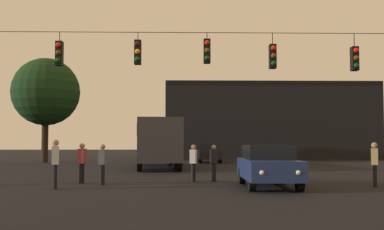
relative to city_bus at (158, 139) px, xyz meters
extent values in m
plane|color=black|center=(2.59, -0.54, -1.87)|extent=(168.00, 168.00, 0.00)
cylinder|color=black|center=(2.59, -12.50, 4.05)|extent=(16.57, 0.02, 0.02)
cylinder|color=black|center=(-3.20, -12.50, 3.86)|extent=(0.03, 0.03, 0.37)
cube|color=black|center=(-3.20, -12.50, 3.20)|extent=(0.26, 0.32, 0.95)
sphere|color=red|center=(-3.20, -12.68, 3.50)|extent=(0.20, 0.20, 0.20)
sphere|color=#5B3D0C|center=(-3.20, -12.68, 3.20)|extent=(0.20, 0.20, 0.20)
sphere|color=#0C4219|center=(-3.20, -12.68, 2.90)|extent=(0.20, 0.20, 0.20)
cylinder|color=black|center=(-0.15, -12.50, 3.89)|extent=(0.03, 0.03, 0.31)
cube|color=black|center=(-0.15, -12.50, 3.26)|extent=(0.26, 0.32, 0.95)
sphere|color=#510A0A|center=(-0.15, -12.68, 3.56)|extent=(0.20, 0.20, 0.20)
sphere|color=orange|center=(-0.15, -12.68, 3.26)|extent=(0.20, 0.20, 0.20)
sphere|color=#0C4219|center=(-0.15, -12.68, 2.96)|extent=(0.20, 0.20, 0.20)
cylinder|color=black|center=(2.55, -12.50, 3.91)|extent=(0.03, 0.03, 0.25)
cube|color=black|center=(2.55, -12.50, 3.31)|extent=(0.26, 0.32, 0.95)
sphere|color=red|center=(2.55, -12.68, 3.61)|extent=(0.20, 0.20, 0.20)
sphere|color=#5B3D0C|center=(2.55, -12.68, 3.31)|extent=(0.20, 0.20, 0.20)
sphere|color=#0C4219|center=(2.55, -12.68, 3.01)|extent=(0.20, 0.20, 0.20)
cylinder|color=black|center=(5.13, -12.50, 3.82)|extent=(0.03, 0.03, 0.45)
cube|color=black|center=(5.13, -12.50, 3.12)|extent=(0.26, 0.32, 0.95)
sphere|color=red|center=(5.13, -12.68, 3.42)|extent=(0.20, 0.20, 0.20)
sphere|color=#5B3D0C|center=(5.13, -12.68, 3.12)|extent=(0.20, 0.20, 0.20)
sphere|color=#0C4219|center=(5.13, -12.68, 2.82)|extent=(0.20, 0.20, 0.20)
cylinder|color=black|center=(8.37, -12.50, 3.78)|extent=(0.03, 0.03, 0.53)
cube|color=black|center=(8.37, -12.50, 3.04)|extent=(0.26, 0.32, 0.95)
sphere|color=red|center=(8.37, -12.68, 3.34)|extent=(0.20, 0.20, 0.20)
sphere|color=#5B3D0C|center=(8.37, -12.68, 3.04)|extent=(0.20, 0.20, 0.20)
sphere|color=#0C4219|center=(8.37, -12.68, 2.74)|extent=(0.20, 0.20, 0.20)
cube|color=#2D2D33|center=(0.00, 0.01, -0.12)|extent=(3.35, 11.16, 2.50)
cube|color=black|center=(0.00, 0.01, 0.49)|extent=(3.34, 10.51, 0.70)
cylinder|color=black|center=(-1.42, 3.87, -1.37)|extent=(0.36, 1.02, 1.00)
cylinder|color=black|center=(0.80, 4.04, -1.37)|extent=(0.36, 1.02, 1.00)
cylinder|color=black|center=(-0.94, -2.27, -1.37)|extent=(0.36, 1.02, 1.00)
cylinder|color=black|center=(1.28, -2.10, -1.37)|extent=(0.36, 1.02, 1.00)
cylinder|color=black|center=(-0.78, -4.25, -1.37)|extent=(0.36, 1.02, 1.00)
cylinder|color=black|center=(1.43, -4.07, -1.37)|extent=(0.36, 1.02, 1.00)
cube|color=beige|center=(-0.26, 3.30, 0.49)|extent=(2.61, 1.00, 0.56)
cube|color=beige|center=(0.21, -2.73, 0.49)|extent=(2.61, 1.00, 0.56)
cube|color=navy|center=(4.68, -13.77, -1.21)|extent=(1.85, 4.32, 0.68)
cube|color=black|center=(4.69, -13.62, -0.61)|extent=(1.61, 2.34, 0.52)
cylinder|color=black|center=(5.46, -15.20, -1.55)|extent=(0.23, 0.64, 0.64)
cylinder|color=black|center=(3.88, -15.18, -1.55)|extent=(0.23, 0.64, 0.64)
cylinder|color=black|center=(5.49, -12.36, -1.55)|extent=(0.23, 0.64, 0.64)
cylinder|color=black|center=(3.91, -12.34, -1.55)|extent=(0.23, 0.64, 0.64)
sphere|color=white|center=(5.24, -15.88, -1.21)|extent=(0.18, 0.18, 0.18)
sphere|color=white|center=(4.09, -15.86, -1.21)|extent=(0.18, 0.18, 0.18)
cube|color=black|center=(3.83, 7.92, -1.21)|extent=(1.81, 4.30, 0.68)
cube|color=black|center=(3.83, 7.77, -0.61)|extent=(1.59, 2.32, 0.52)
cylinder|color=black|center=(3.04, 9.34, -1.55)|extent=(0.22, 0.64, 0.64)
cylinder|color=black|center=(4.62, 9.34, -1.55)|extent=(0.22, 0.64, 0.64)
cylinder|color=black|center=(3.04, 6.50, -1.55)|extent=(0.22, 0.64, 0.64)
cylinder|color=black|center=(4.62, 6.50, -1.55)|extent=(0.22, 0.64, 0.64)
sphere|color=white|center=(3.26, 10.02, -1.21)|extent=(0.18, 0.18, 0.18)
sphere|color=white|center=(4.41, 10.02, -1.21)|extent=(0.18, 0.18, 0.18)
cylinder|color=black|center=(2.89, -11.01, -1.49)|extent=(0.14, 0.14, 0.75)
cylinder|color=black|center=(2.92, -11.16, -1.49)|extent=(0.14, 0.14, 0.75)
cube|color=black|center=(2.90, -11.09, -0.83)|extent=(0.31, 0.40, 0.56)
sphere|color=#8C6B51|center=(2.90, -11.09, -0.45)|extent=(0.20, 0.20, 0.20)
cylinder|color=black|center=(-2.40, -12.01, -1.47)|extent=(0.14, 0.14, 0.78)
cylinder|color=black|center=(-2.37, -11.85, -1.47)|extent=(0.14, 0.14, 0.78)
cube|color=maroon|center=(-2.39, -11.93, -0.79)|extent=(0.30, 0.40, 0.59)
sphere|color=#8C6B51|center=(-2.39, -11.93, -0.39)|extent=(0.21, 0.21, 0.21)
cylinder|color=black|center=(2.02, -11.45, -1.49)|extent=(0.14, 0.14, 0.76)
cylinder|color=black|center=(2.06, -11.30, -1.49)|extent=(0.14, 0.14, 0.76)
cube|color=silver|center=(2.04, -11.37, -0.83)|extent=(0.32, 0.41, 0.57)
sphere|color=#8C6B51|center=(2.04, -11.37, -0.44)|extent=(0.20, 0.20, 0.20)
cylinder|color=black|center=(-2.81, -14.31, -1.44)|extent=(0.14, 0.14, 0.85)
cylinder|color=black|center=(-2.85, -14.15, -1.44)|extent=(0.14, 0.14, 0.85)
cube|color=silver|center=(-2.83, -14.23, -0.70)|extent=(0.32, 0.41, 0.64)
sphere|color=#8C6B51|center=(-2.83, -14.23, -0.27)|extent=(0.23, 0.23, 0.23)
cylinder|color=black|center=(-1.47, -12.69, -1.48)|extent=(0.14, 0.14, 0.77)
cylinder|color=black|center=(-1.46, -12.53, -1.48)|extent=(0.14, 0.14, 0.77)
cube|color=#4C4C56|center=(-1.46, -12.61, -0.81)|extent=(0.27, 0.38, 0.58)
sphere|color=#8C6B51|center=(-1.46, -12.61, -0.42)|extent=(0.21, 0.21, 0.21)
cylinder|color=black|center=(8.56, -13.75, -1.47)|extent=(0.14, 0.14, 0.80)
cylinder|color=black|center=(8.63, -13.61, -1.47)|extent=(0.14, 0.14, 0.80)
cube|color=#997F4C|center=(8.59, -13.68, -0.77)|extent=(0.36, 0.42, 0.60)
sphere|color=#8C6B51|center=(8.59, -13.68, -0.36)|extent=(0.22, 0.22, 0.22)
cube|color=black|center=(10.54, 19.79, 1.68)|extent=(21.06, 11.13, 7.10)
cube|color=black|center=(10.54, 19.79, 5.48)|extent=(21.06, 11.13, 0.50)
cylinder|color=black|center=(-9.61, 8.09, 0.06)|extent=(0.53, 0.53, 3.85)
sphere|color=black|center=(-9.61, 8.09, 3.93)|extent=(5.54, 5.54, 5.54)
camera|label=1|loc=(1.56, -30.80, -0.27)|focal=44.25mm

